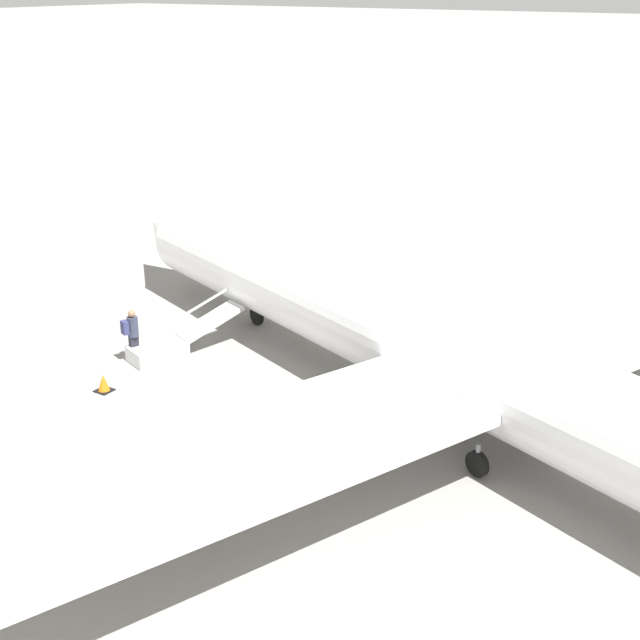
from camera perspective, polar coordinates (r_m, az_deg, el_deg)
The scene contains 5 objects.
ground_plane at distance 25.60m, azimuth 7.30°, elevation -6.35°, with size 600.00×600.00×0.00m, color gray.
airplane_main at distance 24.03m, azimuth 9.23°, elevation -2.70°, with size 33.77×26.50×7.18m.
boarding_stairs at distance 29.76m, azimuth -9.66°, elevation -1.62°, with size 2.33×4.12×1.76m.
passenger at distance 29.42m, azimuth -11.94°, elevation -0.75°, with size 0.44×0.57×1.74m.
traffic_cone_near_stairs at distance 27.75m, azimuth -13.68°, elevation -3.97°, with size 0.49×0.49×0.54m.
Camera 1 is at (-9.59, 20.63, 11.75)m, focal length 50.00 mm.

